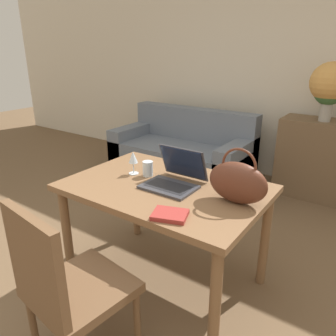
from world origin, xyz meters
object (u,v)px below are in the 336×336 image
Objects in this scene: laptop at (176,175)px; drinking_glass at (148,169)px; flower_vase at (330,86)px; chair at (66,285)px; handbag at (238,182)px; couch at (182,154)px; wine_glass at (133,159)px.

drinking_glass is at bearing 176.24° from laptop.
flower_vase reaches higher than drinking_glass.
handbag reaches higher than chair.
couch is 2.04m from laptop.
flower_vase is (0.82, 1.97, 0.35)m from wine_glass.
drinking_glass is at bearing -64.97° from couch.
couch is 5.17× the size of laptop.
laptop reaches higher than wine_glass.
wine_glass is 0.47× the size of handbag.
chair is at bearing -70.69° from wine_glass.
laptop is 3.21× the size of drinking_glass.
drinking_glass is 0.30× the size of handbag.
handbag is (0.46, 0.84, 0.34)m from chair.
chair is at bearing -69.03° from couch.
laptop reaches higher than chair.
flower_vase is (0.53, 2.81, 0.68)m from chair.
handbag is at bearing -91.92° from flower_vase.
wine_glass is 0.75m from handbag.
handbag is at bearing -0.26° from wine_glass.
drinking_glass is (-0.23, 0.02, -0.01)m from laptop.
flower_vase is at bearing 10.13° from couch.
wine_glass is at bearing -68.22° from couch.
chair reaches higher than wine_glass.
wine_glass reaches higher than couch.
chair is 2.73m from couch.
drinking_glass is at bearing -110.29° from flower_vase.
laptop reaches higher than drinking_glass.
laptop is 0.96× the size of handbag.
chair is at bearing -100.58° from flower_vase.
handbag reaches higher than couch.
handbag is 0.59× the size of flower_vase.
chair reaches higher than couch.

